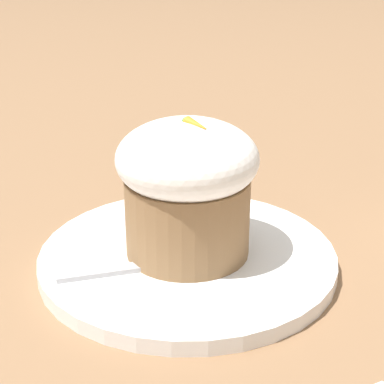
% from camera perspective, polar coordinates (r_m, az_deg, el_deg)
% --- Properties ---
extents(ground_plane, '(4.00, 4.00, 0.00)m').
position_cam_1_polar(ground_plane, '(0.50, -0.39, -6.50)').
color(ground_plane, '#846042').
extents(dessert_plate, '(0.23, 0.23, 0.01)m').
position_cam_1_polar(dessert_plate, '(0.49, -0.40, -5.90)').
color(dessert_plate, white).
rests_on(dessert_plate, ground_plane).
extents(carrot_cake, '(0.10, 0.10, 0.11)m').
position_cam_1_polar(carrot_cake, '(0.47, 0.00, 0.70)').
color(carrot_cake, olive).
rests_on(carrot_cake, dessert_plate).
extents(spoon, '(0.07, 0.12, 0.01)m').
position_cam_1_polar(spoon, '(0.47, -1.05, -6.06)').
color(spoon, '#B7B7BC').
rests_on(spoon, dessert_plate).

